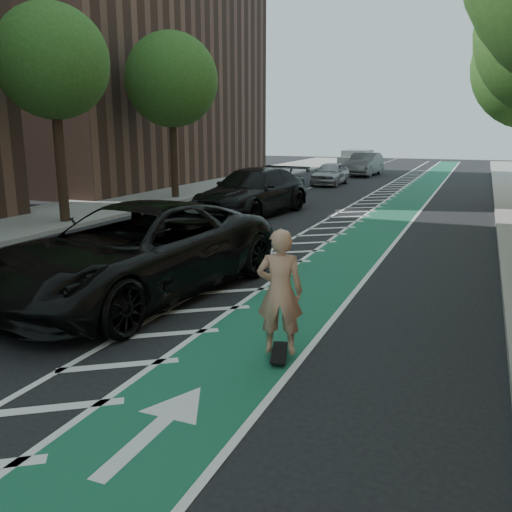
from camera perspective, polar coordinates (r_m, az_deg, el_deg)
The scene contains 19 objects.
ground at distance 10.56m, azimuth -16.33°, elevation -6.78°, with size 120.00×120.00×0.00m, color black.
bike_lane at distance 18.30m, azimuth 11.55°, elevation 1.94°, with size 2.00×90.00×0.01m, color #18553F.
buffer_strip at distance 18.64m, azimuth 7.03°, elevation 2.31°, with size 1.40×90.00×0.01m, color silver.
sidewalk_left at distance 23.98m, azimuth -19.23°, elevation 4.29°, with size 5.00×90.00×0.15m, color gray.
curb_right at distance 17.99m, azimuth 24.31°, elevation 1.06°, with size 0.12×90.00×0.16m, color gray.
curb_left at distance 22.43m, azimuth -14.53°, elevation 4.04°, with size 0.12×90.00×0.16m, color gray.
building_left_far at distance 40.01m, azimuth -15.31°, elevation 20.73°, with size 14.00×22.00×18.00m, color brown.
tree_l_c at distance 21.29m, azimuth -20.80°, elevation 18.54°, with size 4.20×4.20×7.90m.
tree_l_d at distance 27.71m, azimuth -8.93°, elevation 17.80°, with size 4.20×4.20×7.90m.
skateboard at distance 8.64m, azimuth 2.46°, elevation -10.14°, with size 0.47×0.87×0.11m.
skateboarder at distance 8.30m, azimuth 2.53°, elevation -3.78°, with size 0.72×0.47×1.96m, color tan.
suv_near at distance 11.79m, azimuth -12.49°, elevation 0.53°, with size 3.27×7.09×1.97m, color black.
suv_far at distance 22.57m, azimuth -0.32°, elevation 6.76°, with size 2.67×6.57×1.91m, color black.
car_silver at distance 35.10m, azimuth 7.85°, elevation 8.61°, with size 1.71×4.26×1.45m, color #9D9CA1.
car_grey at distance 42.48m, azimuth 11.35°, elevation 9.45°, with size 1.82×5.21×1.72m, color #5B5C60.
box_truck at distance 44.97m, azimuth 10.43°, elevation 9.65°, with size 2.05×4.34×1.79m.
barrel_a at distance 16.01m, azimuth -10.31°, elevation 1.80°, with size 0.61×0.61×0.83m.
barrel_b at distance 21.67m, azimuth -2.45°, elevation 4.99°, with size 0.61×0.61×0.84m.
barrel_c at distance 25.25m, azimuth -1.85°, elevation 6.34°, with size 0.72×0.72×0.99m.
Camera 1 is at (6.37, -7.64, 3.53)m, focal length 38.00 mm.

